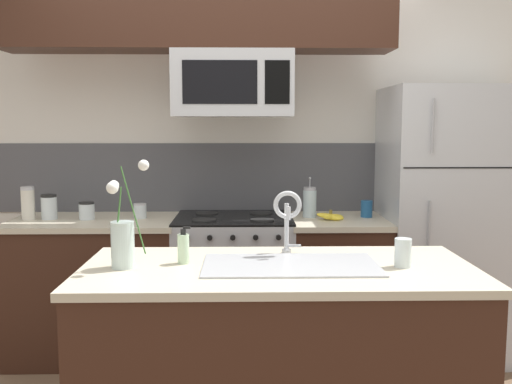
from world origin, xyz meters
TOP-DOWN VIEW (x-y plane):
  - rear_partition at (0.30, 1.28)m, footprint 5.20×0.10m
  - splash_band at (0.00, 1.22)m, footprint 3.46×0.01m
  - back_counter_left at (-0.90, 0.90)m, footprint 1.08×0.65m
  - back_counter_right at (0.68, 0.90)m, footprint 0.64×0.65m
  - stove_range at (0.00, 0.90)m, footprint 0.76×0.64m
  - microwave at (0.00, 0.88)m, footprint 0.74×0.40m
  - upper_cabinet_band at (-0.22, 0.85)m, footprint 2.42×0.34m
  - refrigerator at (1.43, 0.92)m, footprint 0.89×0.74m
  - storage_jar_tall at (-1.33, 0.90)m, footprint 0.08×0.08m
  - storage_jar_medium at (-1.20, 0.91)m, footprint 0.10×0.10m
  - storage_jar_short at (-0.95, 0.90)m, footprint 0.10×0.10m
  - storage_jar_squat at (-0.61, 0.94)m, footprint 0.08×0.08m
  - banana_bunch at (0.63, 0.84)m, footprint 0.19×0.13m
  - french_press at (0.50, 0.96)m, footprint 0.09×0.09m
  - coffee_tin at (0.88, 0.95)m, footprint 0.08×0.08m
  - island_counter at (0.22, -0.35)m, footprint 1.71×0.78m
  - kitchen_sink at (0.27, -0.35)m, footprint 0.76×0.41m
  - sink_faucet at (0.27, -0.14)m, footprint 0.14×0.14m
  - dish_soap_bottle at (-0.20, -0.30)m, footprint 0.06×0.05m
  - drinking_glass at (0.75, -0.38)m, footprint 0.07×0.07m
  - flower_vase at (-0.45, -0.37)m, footprint 0.19×0.11m

SIDE VIEW (x-z plane):
  - island_counter at x=0.22m, z-range 0.00..0.91m
  - back_counter_left at x=-0.90m, z-range 0.00..0.91m
  - back_counter_right at x=0.68m, z-range 0.00..0.91m
  - stove_range at x=0.00m, z-range 0.00..0.93m
  - kitchen_sink at x=0.27m, z-range 0.76..0.92m
  - refrigerator at x=1.43m, z-range 0.00..1.76m
  - banana_bunch at x=0.63m, z-range 0.90..0.97m
  - storage_jar_squat at x=-0.61m, z-range 0.91..1.01m
  - coffee_tin at x=0.88m, z-range 0.91..1.02m
  - storage_jar_short at x=-0.95m, z-range 0.91..1.02m
  - drinking_glass at x=0.75m, z-range 0.91..1.03m
  - dish_soap_bottle at x=-0.20m, z-range 0.90..1.06m
  - storage_jar_medium at x=-1.20m, z-range 0.91..1.07m
  - french_press at x=0.50m, z-range 0.88..1.14m
  - storage_jar_tall at x=-1.33m, z-range 0.91..1.12m
  - flower_vase at x=-0.45m, z-range 0.80..1.26m
  - sink_faucet at x=0.27m, z-range 0.95..1.26m
  - splash_band at x=0.00m, z-range 0.91..1.39m
  - rear_partition at x=0.30m, z-range 0.00..2.60m
  - microwave at x=0.00m, z-range 1.57..1.97m
  - upper_cabinet_band at x=-0.22m, z-range 1.97..2.57m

